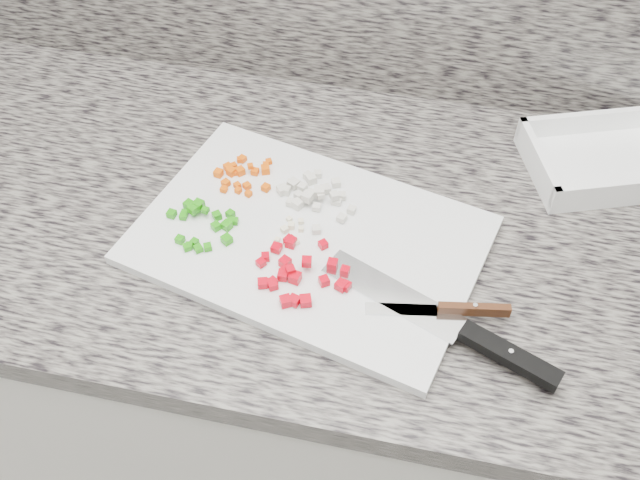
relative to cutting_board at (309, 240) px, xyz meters
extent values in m
cube|color=silver|center=(0.00, 0.06, -0.48)|extent=(3.92, 0.62, 0.86)
cube|color=slate|center=(0.00, 0.06, -0.03)|extent=(3.96, 0.64, 0.04)
cube|color=silver|center=(0.00, 0.00, 0.00)|extent=(0.51, 0.40, 0.02)
cube|color=#E05304|center=(-0.14, 0.07, 0.01)|extent=(0.01, 0.01, 0.01)
cube|color=#E05304|center=(-0.11, 0.07, 0.01)|extent=(0.01, 0.01, 0.01)
cube|color=#E05304|center=(-0.09, 0.11, 0.01)|extent=(0.02, 0.02, 0.01)
cube|color=#E05304|center=(-0.15, 0.09, 0.01)|extent=(0.01, 0.01, 0.01)
cube|color=#E05304|center=(-0.14, 0.09, 0.01)|extent=(0.02, 0.02, 0.01)
cube|color=#E05304|center=(-0.10, 0.10, 0.01)|extent=(0.01, 0.01, 0.01)
cube|color=#E05304|center=(-0.09, 0.12, 0.01)|extent=(0.01, 0.01, 0.01)
cube|color=#E05304|center=(-0.13, 0.12, 0.01)|extent=(0.01, 0.01, 0.01)
cube|color=#E05304|center=(-0.11, 0.10, 0.02)|extent=(0.01, 0.01, 0.01)
cube|color=#E05304|center=(-0.12, 0.10, 0.01)|extent=(0.02, 0.02, 0.01)
cube|color=#E05304|center=(-0.14, 0.11, 0.01)|extent=(0.01, 0.01, 0.01)
cube|color=#E05304|center=(-0.12, 0.06, 0.01)|extent=(0.01, 0.01, 0.01)
cube|color=#E05304|center=(-0.08, 0.07, 0.01)|extent=(0.01, 0.01, 0.01)
cube|color=#E05304|center=(-0.14, 0.06, 0.01)|extent=(0.01, 0.01, 0.01)
cube|color=#E05304|center=(-0.09, 0.13, 0.01)|extent=(0.01, 0.01, 0.01)
cube|color=#E05304|center=(-0.10, 0.06, 0.01)|extent=(0.01, 0.01, 0.01)
cube|color=#E05304|center=(-0.13, 0.09, 0.01)|extent=(0.01, 0.01, 0.01)
cube|color=#E05304|center=(-0.14, 0.10, 0.01)|extent=(0.02, 0.02, 0.01)
cube|color=#E05304|center=(-0.13, 0.12, 0.01)|extent=(0.01, 0.01, 0.01)
cube|color=#E05304|center=(-0.12, 0.07, 0.01)|extent=(0.01, 0.01, 0.01)
cube|color=beige|center=(-0.02, 0.10, 0.01)|extent=(0.02, 0.02, 0.01)
cube|color=beige|center=(-0.05, 0.09, 0.01)|extent=(0.01, 0.01, 0.01)
cube|color=beige|center=(0.03, 0.07, 0.01)|extent=(0.01, 0.01, 0.01)
cube|color=beige|center=(-0.03, 0.05, 0.01)|extent=(0.01, 0.01, 0.01)
cube|color=beige|center=(-0.03, 0.11, 0.01)|extent=(0.02, 0.02, 0.01)
cube|color=beige|center=(-0.05, 0.07, 0.01)|extent=(0.01, 0.01, 0.01)
cube|color=beige|center=(-0.03, 0.05, 0.01)|extent=(0.02, 0.02, 0.01)
cube|color=beige|center=(-0.01, 0.07, 0.02)|extent=(0.01, 0.01, 0.01)
cube|color=beige|center=(0.05, 0.06, 0.01)|extent=(0.01, 0.01, 0.01)
cube|color=beige|center=(0.03, 0.08, 0.01)|extent=(0.01, 0.01, 0.01)
cube|color=beige|center=(0.00, 0.09, 0.01)|extent=(0.02, 0.02, 0.01)
cube|color=beige|center=(-0.04, 0.05, 0.01)|extent=(0.01, 0.01, 0.01)
cube|color=beige|center=(0.04, 0.04, 0.01)|extent=(0.01, 0.01, 0.01)
cube|color=beige|center=(0.00, 0.07, 0.02)|extent=(0.02, 0.02, 0.01)
cube|color=beige|center=(-0.05, 0.07, 0.01)|extent=(0.02, 0.02, 0.01)
cube|color=beige|center=(0.02, 0.10, 0.01)|extent=(0.02, 0.02, 0.01)
cube|color=beige|center=(-0.01, 0.06, 0.02)|extent=(0.02, 0.02, 0.01)
cube|color=beige|center=(0.01, 0.01, 0.01)|extent=(0.01, 0.01, 0.01)
cube|color=beige|center=(0.00, 0.07, 0.02)|extent=(0.01, 0.01, 0.01)
cube|color=beige|center=(0.02, 0.07, 0.01)|extent=(0.01, 0.01, 0.01)
cube|color=beige|center=(-0.03, 0.08, 0.01)|extent=(0.01, 0.01, 0.01)
cube|color=beige|center=(-0.03, 0.07, 0.01)|extent=(0.01, 0.01, 0.01)
cube|color=beige|center=(0.02, 0.07, 0.02)|extent=(0.02, 0.02, 0.01)
cube|color=beige|center=(0.00, 0.05, 0.01)|extent=(0.01, 0.01, 0.01)
cube|color=beige|center=(-0.04, 0.09, 0.01)|extent=(0.02, 0.02, 0.01)
cube|color=beige|center=(-0.01, 0.12, 0.01)|extent=(0.01, 0.01, 0.01)
cube|color=#208D0C|center=(-0.11, 0.00, 0.01)|extent=(0.01, 0.01, 0.01)
cube|color=#208D0C|center=(-0.19, -0.01, 0.01)|extent=(0.01, 0.01, 0.01)
cube|color=#208D0C|center=(-0.16, 0.00, 0.02)|extent=(0.02, 0.02, 0.01)
cube|color=#208D0C|center=(-0.18, 0.00, 0.01)|extent=(0.01, 0.01, 0.01)
cube|color=#208D0C|center=(-0.17, -0.05, 0.01)|extent=(0.01, 0.01, 0.01)
cube|color=#208D0C|center=(-0.16, 0.01, 0.02)|extent=(0.02, 0.02, 0.01)
cube|color=#208D0C|center=(-0.13, -0.05, 0.01)|extent=(0.01, 0.01, 0.01)
cube|color=#208D0C|center=(-0.13, 0.00, 0.01)|extent=(0.02, 0.02, 0.01)
cube|color=#208D0C|center=(-0.14, -0.06, 0.01)|extent=(0.01, 0.01, 0.01)
cube|color=#208D0C|center=(-0.11, 0.01, 0.01)|extent=(0.01, 0.01, 0.01)
cube|color=#208D0C|center=(-0.15, -0.05, 0.01)|extent=(0.01, 0.01, 0.01)
cube|color=#208D0C|center=(-0.13, -0.01, 0.01)|extent=(0.02, 0.02, 0.01)
cube|color=#208D0C|center=(-0.17, 0.01, 0.01)|extent=(0.02, 0.02, 0.01)
cube|color=#208D0C|center=(-0.17, 0.01, 0.01)|extent=(0.01, 0.01, 0.01)
cube|color=#208D0C|center=(-0.11, -0.01, 0.01)|extent=(0.02, 0.02, 0.01)
cube|color=#208D0C|center=(-0.15, 0.00, 0.02)|extent=(0.01, 0.01, 0.01)
cube|color=#208D0C|center=(-0.10, 0.00, 0.01)|extent=(0.01, 0.01, 0.01)
cube|color=#208D0C|center=(-0.18, -0.01, 0.01)|extent=(0.01, 0.01, 0.01)
cube|color=#208D0C|center=(-0.15, -0.05, 0.01)|extent=(0.01, 0.01, 0.01)
cube|color=#208D0C|center=(-0.15, -0.06, 0.01)|extent=(0.01, 0.01, 0.01)
cube|color=#208D0C|center=(-0.10, -0.03, 0.01)|extent=(0.02, 0.02, 0.01)
cube|color=#C30213|center=(-0.04, -0.09, 0.01)|extent=(0.02, 0.02, 0.01)
cube|color=#C30213|center=(-0.02, -0.08, 0.01)|extent=(0.01, 0.01, 0.01)
cube|color=#C30213|center=(-0.04, -0.03, 0.01)|extent=(0.01, 0.01, 0.01)
cube|color=#C30213|center=(-0.02, -0.02, 0.01)|extent=(0.02, 0.02, 0.01)
cube|color=#C30213|center=(-0.01, -0.07, 0.02)|extent=(0.02, 0.02, 0.01)
cube|color=#C30213|center=(-0.02, -0.02, 0.01)|extent=(0.01, 0.01, 0.01)
cube|color=#C30213|center=(0.01, -0.11, 0.01)|extent=(0.02, 0.02, 0.01)
cube|color=#C30213|center=(0.06, -0.08, 0.01)|extent=(0.02, 0.02, 0.01)
cube|color=#C30213|center=(0.04, -0.07, 0.01)|extent=(0.02, 0.02, 0.01)
cube|color=#C30213|center=(0.00, -0.08, 0.01)|extent=(0.02, 0.02, 0.01)
cube|color=#C30213|center=(-0.02, -0.06, 0.01)|extent=(0.02, 0.02, 0.01)
cube|color=#C30213|center=(-0.03, -0.09, 0.01)|extent=(0.01, 0.01, 0.01)
cube|color=#C30213|center=(-0.02, -0.02, 0.01)|extent=(0.02, 0.02, 0.01)
cube|color=#C30213|center=(-0.01, -0.07, 0.01)|extent=(0.02, 0.02, 0.01)
cube|color=#C30213|center=(-0.05, -0.06, 0.01)|extent=(0.01, 0.01, 0.01)
cube|color=#C30213|center=(-0.03, -0.09, 0.01)|extent=(0.01, 0.01, 0.01)
cube|color=#C30213|center=(0.06, -0.05, 0.01)|extent=(0.01, 0.01, 0.01)
cube|color=#C30213|center=(-0.05, -0.05, 0.01)|extent=(0.01, 0.01, 0.01)
cube|color=#C30213|center=(-0.03, -0.09, 0.01)|extent=(0.02, 0.02, 0.01)
cube|color=#C30213|center=(0.01, -0.06, 0.02)|extent=(0.01, 0.01, 0.01)
cube|color=#C30213|center=(0.04, -0.05, 0.01)|extent=(0.01, 0.01, 0.01)
cube|color=#C30213|center=(0.07, -0.08, 0.01)|extent=(0.02, 0.02, 0.01)
cube|color=#C30213|center=(0.02, -0.01, 0.01)|extent=(0.02, 0.02, 0.01)
cube|color=#C30213|center=(0.02, -0.11, 0.01)|extent=(0.02, 0.02, 0.01)
cube|color=#C30213|center=(0.00, -0.12, 0.01)|extent=(0.02, 0.02, 0.01)
cube|color=beige|center=(-0.03, 0.01, 0.01)|extent=(0.01, 0.01, 0.01)
cube|color=beige|center=(-0.01, 0.01, 0.01)|extent=(0.01, 0.01, 0.01)
cube|color=beige|center=(-0.02, -0.02, 0.01)|extent=(0.01, 0.01, 0.01)
cube|color=beige|center=(-0.03, 0.00, 0.01)|extent=(0.01, 0.01, 0.01)
cube|color=beige|center=(-0.01, -0.02, 0.01)|extent=(0.01, 0.01, 0.01)
cube|color=beige|center=(-0.03, 0.02, 0.01)|extent=(0.01, 0.01, 0.01)
cube|color=beige|center=(-0.04, -0.02, 0.01)|extent=(0.01, 0.01, 0.01)
cube|color=beige|center=(-0.02, 0.02, 0.01)|extent=(0.01, 0.01, 0.01)
cube|color=silver|center=(0.13, -0.07, 0.01)|extent=(0.19, 0.12, 0.00)
cube|color=black|center=(0.27, -0.14, 0.02)|extent=(0.12, 0.07, 0.02)
cylinder|color=silver|center=(0.27, -0.14, 0.02)|extent=(0.01, 0.01, 0.00)
cube|color=silver|center=(0.14, -0.09, 0.01)|extent=(0.09, 0.03, 0.00)
cube|color=#442311|center=(0.23, -0.08, 0.02)|extent=(0.09, 0.02, 0.02)
cylinder|color=silver|center=(0.23, -0.08, 0.02)|extent=(0.01, 0.01, 0.00)
cube|color=white|center=(0.40, 0.24, 0.00)|extent=(0.26, 0.23, 0.01)
cube|color=white|center=(0.37, 0.31, 0.02)|extent=(0.21, 0.09, 0.04)
cube|color=white|center=(0.42, 0.17, 0.02)|extent=(0.21, 0.09, 0.04)
cube|color=white|center=(0.30, 0.20, 0.02)|extent=(0.07, 0.15, 0.04)
camera|label=1|loc=(0.15, -0.61, 0.74)|focal=40.00mm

